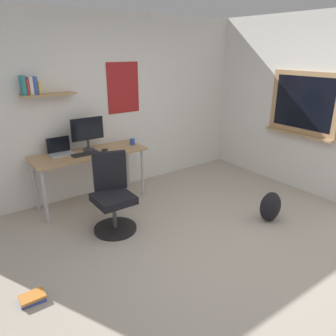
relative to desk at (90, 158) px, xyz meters
The scene contains 11 objects.
ground_plane 2.24m from the desk, 77.76° to the right, with size 5.20×5.20×0.00m, color #ADA393.
wall_back 0.85m from the desk, 39.08° to the left, with size 5.00×0.30×2.60m.
desk is the anchor object (origin of this frame).
office_chair 0.89m from the desk, 95.56° to the right, with size 0.52×0.55×0.95m.
laptop 0.40m from the desk, 158.28° to the left, with size 0.31×0.21×0.23m.
monitor_primary 0.36m from the desk, 66.87° to the left, with size 0.46×0.17×0.46m.
keyboard 0.14m from the desk, 137.52° to the right, with size 0.37×0.13×0.02m, color black.
computer_mouse 0.23m from the desk, 19.31° to the right, with size 0.10×0.06×0.03m, color #262628.
coffee_mug 0.69m from the desk, ahead, with size 0.08×0.08×0.09m, color #334CA5.
backpack 2.52m from the desk, 48.45° to the right, with size 0.32×0.22×0.39m, color black.
book_stack_on_floor 2.09m from the desk, 128.77° to the right, with size 0.23×0.17×0.06m.
Camera 1 is at (-2.07, -2.04, 2.11)m, focal length 34.76 mm.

